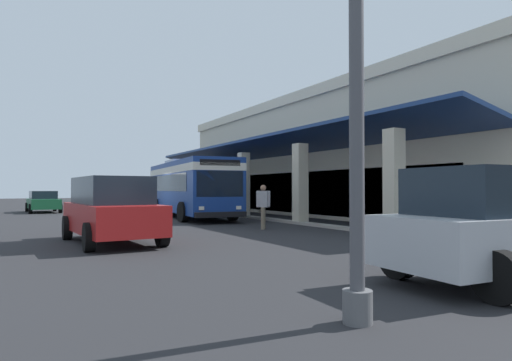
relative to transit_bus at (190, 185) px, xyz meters
The scene contains 10 objects.
ground 5.90m from the transit_bus, 93.11° to the left, with size 120.00×120.00×0.00m, color #262628.
curb_strip 3.47m from the transit_bus, 66.16° to the left, with size 34.69×0.50×0.12m, color #9E998E.
plaza_building 12.54m from the transit_bus, 84.44° to the left, with size 29.21×16.60×7.36m.
transit_bus is the anchor object (origin of this frame).
parked_sedan_green 12.13m from the transit_bus, 144.17° to the right, with size 4.48×2.16×1.47m.
parked_suv_silver 19.30m from the transit_bus, ahead, with size 2.89×4.90×1.97m.
parked_suv_red 12.03m from the transit_bus, 31.09° to the right, with size 4.91×2.41×1.97m.
pedestrian 8.52m from the transit_bus, ahead, with size 0.67×0.44×1.78m.
potted_palm 9.12m from the transit_bus, 155.75° to the left, with size 1.88×1.69×2.60m.
lot_light_pole 20.58m from the transit_bus, 14.38° to the right, with size 0.60×0.60×6.83m.
Camera 1 is at (24.24, -6.29, 1.62)m, focal length 30.90 mm.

